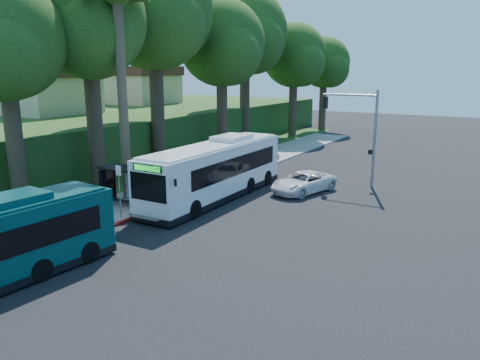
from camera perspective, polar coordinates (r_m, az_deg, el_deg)
The scene contains 18 objects.
ground at distance 28.25m, azimuth 0.84°, elevation -3.95°, with size 140.00×140.00×0.00m, color black.
sidewalk at distance 32.33m, azimuth -10.47°, elevation -1.83°, with size 4.50×70.00×0.12m, color gray.
red_curb at distance 28.00m, azimuth -12.25°, elevation -4.28°, with size 0.25×30.00×0.13m, color maroon.
grass_verge at distance 39.66m, azimuth -12.00°, elevation 0.87°, with size 8.00×70.00×0.06m, color #234719.
bus_shelter at distance 29.85m, azimuth -14.13°, elevation 0.18°, with size 3.20×1.51×2.55m.
stop_sign_pole at distance 27.04m, azimuth -14.51°, elevation -0.59°, with size 0.35×0.06×3.17m.
traffic_signal_pole at distance 35.01m, azimuth 14.57°, elevation 6.40°, with size 4.10×0.30×7.00m.
palm_tree at distance 31.01m, azimuth -14.76°, elevation 20.31°, with size 4.20×4.20×14.40m.
hillside_backdrop at distance 55.61m, azimuth -15.30°, elevation 6.72°, with size 24.00×60.00×8.80m.
tree_0 at distance 34.92m, azimuth -17.95°, elevation 17.33°, with size 8.40×8.00×15.70m.
tree_1 at distance 41.47m, azimuth -10.37°, elevation 19.13°, with size 10.50×10.00×18.26m.
tree_2 at distance 46.86m, azimuth -2.18°, elevation 15.87°, with size 8.82×8.40×15.12m.
tree_3 at distance 54.80m, azimuth 0.70°, elevation 17.08°, with size 10.08×9.60×17.28m.
tree_4 at distance 60.71m, azimuth 6.68°, elevation 14.50°, with size 8.40×8.00×14.14m.
tree_5 at distance 67.73m, azimuth 10.29°, elevation 13.61°, with size 7.35×7.00×12.86m.
tree_6 at distance 31.54m, azimuth -26.77°, elevation 14.35°, with size 7.56×7.20×13.74m.
white_bus at distance 30.94m, azimuth -2.94°, elevation 1.27°, with size 2.98×13.33×3.96m.
pickup at distance 32.89m, azimuth 7.73°, elevation -0.28°, with size 2.38×5.16×1.43m, color silver.
Camera 1 is at (13.34, -23.44, 8.38)m, focal length 35.00 mm.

